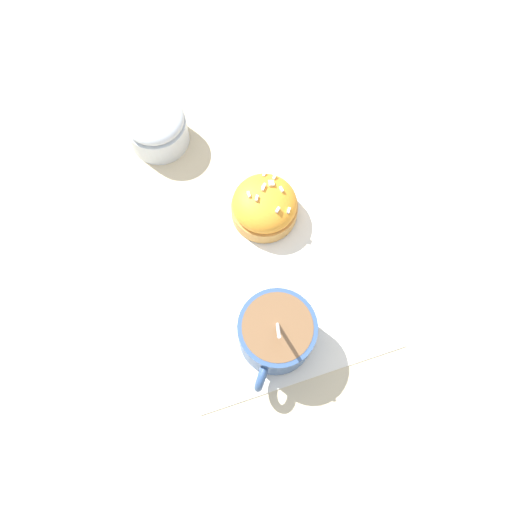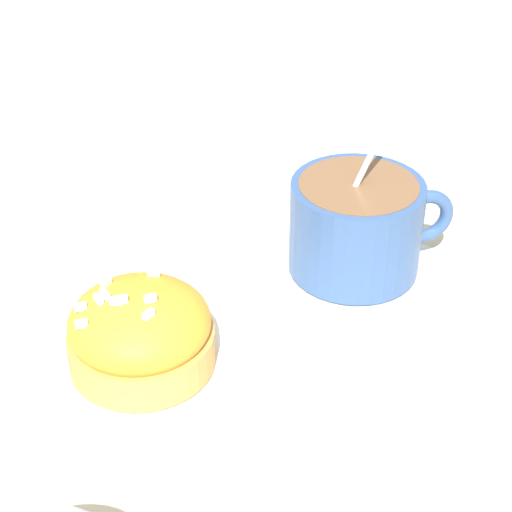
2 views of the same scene
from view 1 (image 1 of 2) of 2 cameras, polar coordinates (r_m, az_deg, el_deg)
The scene contains 5 objects.
ground_plane at distance 0.63m, azimuth 1.42°, elevation -2.06°, with size 3.00×3.00×0.00m, color #C6B793.
paper_napkin at distance 0.63m, azimuth 1.42°, elevation -2.02°, with size 0.31×0.29×0.00m.
coffee_cup at distance 0.58m, azimuth 2.33°, elevation -8.81°, with size 0.11×0.09×0.10m.
frosted_pastry at distance 0.64m, azimuth 0.98°, elevation 5.77°, with size 0.09×0.09×0.05m.
sugar_bowl at distance 0.71m, azimuth -11.30°, elevation 14.28°, with size 0.08×0.08×0.06m.
Camera 1 is at (0.19, -0.05, 0.60)m, focal length 35.00 mm.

